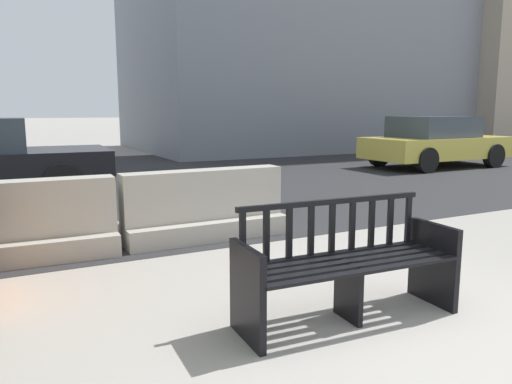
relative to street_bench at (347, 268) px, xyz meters
The scene contains 6 objects.
ground_plane 0.72m from the street_bench, 60.74° to the right, with size 200.00×200.00×0.00m, color gray.
street_asphalt 8.19m from the street_bench, 87.96° to the left, with size 120.00×12.00×0.01m, color #28282B.
street_bench is the anchor object (origin of this frame).
jersey_barrier_centre 2.75m from the street_bench, 91.28° to the left, with size 2.01×0.70×0.84m.
jersey_barrier_left 3.47m from the street_bench, 128.09° to the left, with size 2.02×0.75×0.84m.
car_taxi_near 10.91m from the street_bench, 40.01° to the left, with size 4.06×1.97×1.37m.
Camera 1 is at (-2.52, -2.34, 1.56)m, focal length 35.00 mm.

